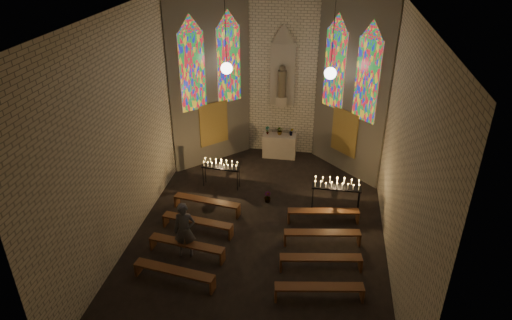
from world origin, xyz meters
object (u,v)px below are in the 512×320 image
(altar, at_px, (279,146))
(visitor, at_px, (185,230))
(votive_stand_left, at_px, (221,166))
(votive_stand_right, at_px, (337,185))
(aisle_flower_pot, at_px, (267,197))

(altar, relative_size, visitor, 0.78)
(votive_stand_left, relative_size, votive_stand_right, 0.87)
(votive_stand_left, height_order, votive_stand_right, votive_stand_right)
(altar, xyz_separation_m, votive_stand_left, (-1.90, -2.85, 0.41))
(votive_stand_right, bearing_deg, altar, 122.15)
(aisle_flower_pot, relative_size, visitor, 0.23)
(aisle_flower_pot, bearing_deg, altar, 89.90)
(votive_stand_right, bearing_deg, aisle_flower_pot, 175.30)
(altar, height_order, votive_stand_left, votive_stand_left)
(altar, relative_size, aisle_flower_pot, 3.43)
(visitor, bearing_deg, votive_stand_right, 24.43)
(altar, xyz_separation_m, visitor, (-2.05, -6.91, 0.40))
(aisle_flower_pot, height_order, votive_stand_right, votive_stand_right)
(votive_stand_right, distance_m, visitor, 5.42)
(aisle_flower_pot, xyz_separation_m, votive_stand_right, (2.41, -0.20, 0.85))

